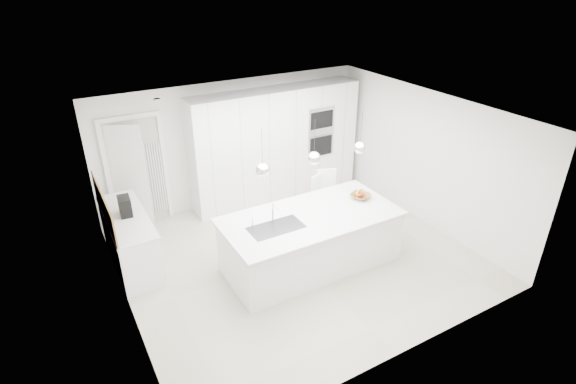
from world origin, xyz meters
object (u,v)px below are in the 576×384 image
island_base (312,242)px  bar_stool_right (330,200)px  bar_stool_left (321,204)px  fruit_bowl (360,196)px  espresso_machine (125,206)px

island_base → bar_stool_right: (0.92, 0.83, 0.14)m
island_base → bar_stool_left: bearing=48.8°
island_base → fruit_bowl: fruit_bowl is taller
espresso_machine → island_base: bearing=-26.4°
espresso_machine → fruit_bowl: bearing=-16.6°
island_base → fruit_bowl: size_ratio=8.62×
espresso_machine → bar_stool_right: 3.55m
fruit_bowl → bar_stool_left: bearing=114.4°
bar_stool_left → bar_stool_right: bar_stool_right is taller
island_base → bar_stool_left: 1.11m
fruit_bowl → espresso_machine: size_ratio=1.06×
fruit_bowl → bar_stool_right: 0.80m
bar_stool_left → bar_stool_right: (0.19, -0.00, 0.03)m
espresso_machine → bar_stool_right: bearing=-6.7°
fruit_bowl → bar_stool_right: bearing=100.2°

